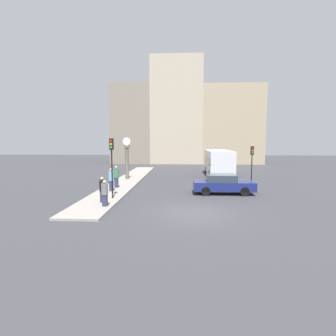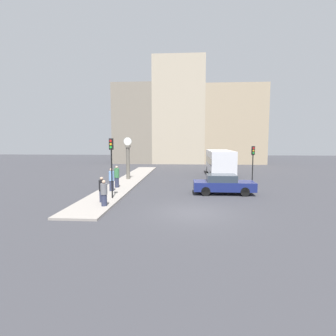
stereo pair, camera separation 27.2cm
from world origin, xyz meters
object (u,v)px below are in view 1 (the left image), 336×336
traffic_light_far (252,158)px  street_clock (127,159)px  bus_distant (218,161)px  pedestrian_blue_stripe (111,180)px  pedestrian_black_jacket (102,190)px  sedan_car (223,184)px  pedestrian_grey_jacket (105,193)px  pedestrian_green_hoodie (116,177)px  traffic_light_near (112,156)px

traffic_light_far → street_clock: (-11.77, 2.88, -0.40)m
bus_distant → pedestrian_blue_stripe: (-9.65, -10.39, -0.65)m
traffic_light_far → pedestrian_blue_stripe: 12.28m
street_clock → pedestrian_black_jacket: size_ratio=2.64×
street_clock → pedestrian_blue_stripe: 6.55m
pedestrian_blue_stripe → pedestrian_black_jacket: bearing=-83.2°
traffic_light_far → pedestrian_blue_stripe: (-11.65, -3.56, -1.54)m
traffic_light_far → pedestrian_blue_stripe: bearing=-163.0°
sedan_car → pedestrian_grey_jacket: 9.04m
traffic_light_far → pedestrian_grey_jacket: bearing=-142.4°
bus_distant → traffic_light_far: size_ratio=2.10×
traffic_light_far → pedestrian_green_hoodie: size_ratio=1.96×
bus_distant → pedestrian_green_hoodie: 13.10m
pedestrian_grey_jacket → street_clock: bearing=95.2°
street_clock → pedestrian_green_hoodie: (0.13, -4.91, -1.13)m
traffic_light_far → pedestrian_black_jacket: size_ratio=2.20×
traffic_light_near → traffic_light_far: traffic_light_near is taller
traffic_light_near → traffic_light_far: 12.48m
traffic_light_near → pedestrian_blue_stripe: traffic_light_near is taller
sedan_car → bus_distant: size_ratio=0.61×
pedestrian_black_jacket → pedestrian_green_hoodie: pedestrian_green_hoodie is taller
pedestrian_black_jacket → pedestrian_green_hoodie: 5.32m
sedan_car → pedestrian_blue_stripe: size_ratio=2.55×
traffic_light_near → pedestrian_green_hoodie: traffic_light_near is taller
pedestrian_black_jacket → street_clock: bearing=93.2°
bus_distant → street_clock: 10.55m
sedan_car → bus_distant: bearing=84.2°
street_clock → pedestrian_grey_jacket: (1.02, -11.16, -1.26)m
sedan_car → street_clock: 10.94m
pedestrian_blue_stripe → pedestrian_grey_jacket: (0.89, -4.71, -0.12)m
pedestrian_black_jacket → pedestrian_blue_stripe: size_ratio=0.91×
bus_distant → pedestrian_grey_jacket: size_ratio=4.78×
traffic_light_near → bus_distant: bearing=55.5°
sedan_car → street_clock: size_ratio=1.06×
pedestrian_grey_jacket → pedestrian_green_hoodie: bearing=98.1°
bus_distant → pedestrian_black_jacket: (-9.20, -14.14, -0.73)m
traffic_light_far → pedestrian_blue_stripe: size_ratio=1.99×
street_clock → traffic_light_near: bearing=-84.3°
bus_distant → pedestrian_grey_jacket: bearing=-120.1°
sedan_car → traffic_light_near: traffic_light_near is taller
pedestrian_blue_stripe → pedestrian_green_hoodie: pedestrian_green_hoodie is taller
pedestrian_blue_stripe → pedestrian_green_hoodie: bearing=89.9°
traffic_light_far → pedestrian_black_jacket: bearing=-146.8°
traffic_light_near → pedestrian_grey_jacket: (0.12, -2.16, -2.12)m
sedan_car → pedestrian_green_hoodie: pedestrian_green_hoodie is taller
pedestrian_green_hoodie → pedestrian_grey_jacket: size_ratio=1.16×
street_clock → pedestrian_blue_stripe: street_clock is taller
bus_distant → sedan_car: bearing=-95.8°
traffic_light_far → traffic_light_near: bearing=-150.7°
pedestrian_black_jacket → pedestrian_green_hoodie: (-0.44, 5.30, 0.09)m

